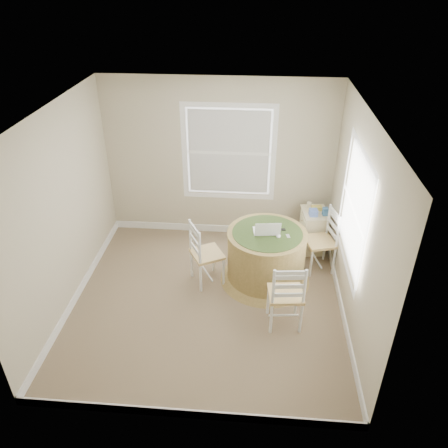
{
  "coord_description": "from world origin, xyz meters",
  "views": [
    {
      "loc": [
        0.6,
        -4.54,
        3.98
      ],
      "look_at": [
        0.19,
        0.45,
        0.96
      ],
      "focal_mm": 35.0,
      "sensor_mm": 36.0,
      "label": 1
    }
  ],
  "objects_px": {
    "laptop": "(266,231)",
    "round_table": "(266,254)",
    "corner_chest": "(313,230)",
    "chair_left": "(207,254)",
    "chair_near": "(286,294)",
    "chair_right": "(320,241)"
  },
  "relations": [
    {
      "from": "chair_near",
      "to": "round_table",
      "type": "bearing_deg",
      "value": -80.66
    },
    {
      "from": "chair_near",
      "to": "corner_chest",
      "type": "distance_m",
      "value": 1.82
    },
    {
      "from": "laptop",
      "to": "chair_near",
      "type": "bearing_deg",
      "value": 98.72
    },
    {
      "from": "round_table",
      "to": "corner_chest",
      "type": "xyz_separation_m",
      "value": [
        0.74,
        0.86,
        -0.1
      ]
    },
    {
      "from": "corner_chest",
      "to": "round_table",
      "type": "bearing_deg",
      "value": -137.14
    },
    {
      "from": "chair_near",
      "to": "laptop",
      "type": "xyz_separation_m",
      "value": [
        -0.25,
        0.88,
        0.35
      ]
    },
    {
      "from": "chair_near",
      "to": "corner_chest",
      "type": "xyz_separation_m",
      "value": [
        0.5,
        1.74,
        -0.14
      ]
    },
    {
      "from": "laptop",
      "to": "corner_chest",
      "type": "relative_size",
      "value": 0.57
    },
    {
      "from": "chair_left",
      "to": "chair_near",
      "type": "height_order",
      "value": "same"
    },
    {
      "from": "chair_near",
      "to": "chair_right",
      "type": "distance_m",
      "value": 1.34
    },
    {
      "from": "round_table",
      "to": "chair_left",
      "type": "height_order",
      "value": "chair_left"
    },
    {
      "from": "chair_right",
      "to": "corner_chest",
      "type": "relative_size",
      "value": 1.41
    },
    {
      "from": "round_table",
      "to": "corner_chest",
      "type": "relative_size",
      "value": 1.92
    },
    {
      "from": "round_table",
      "to": "chair_right",
      "type": "distance_m",
      "value": 0.86
    },
    {
      "from": "laptop",
      "to": "round_table",
      "type": "bearing_deg",
      "value": -171.85
    },
    {
      "from": "chair_left",
      "to": "round_table",
      "type": "bearing_deg",
      "value": -111.09
    },
    {
      "from": "corner_chest",
      "to": "chair_left",
      "type": "bearing_deg",
      "value": -154.7
    },
    {
      "from": "chair_left",
      "to": "chair_right",
      "type": "relative_size",
      "value": 1.0
    },
    {
      "from": "laptop",
      "to": "chair_left",
      "type": "bearing_deg",
      "value": -0.09
    },
    {
      "from": "chair_near",
      "to": "corner_chest",
      "type": "relative_size",
      "value": 1.41
    },
    {
      "from": "chair_right",
      "to": "chair_left",
      "type": "bearing_deg",
      "value": -88.82
    },
    {
      "from": "laptop",
      "to": "corner_chest",
      "type": "xyz_separation_m",
      "value": [
        0.76,
        0.86,
        -0.49
      ]
    }
  ]
}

